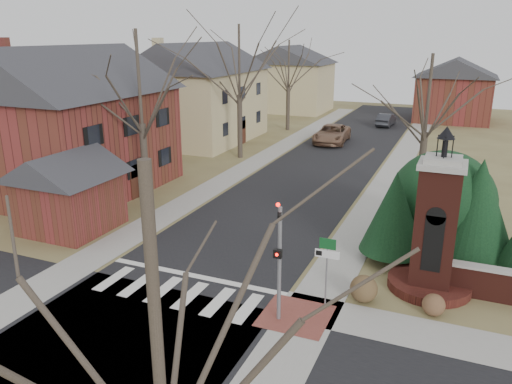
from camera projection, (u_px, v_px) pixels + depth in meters
The scene contains 28 objects.
ground at pixel (166, 303), 18.70m from camera, with size 120.00×120.00×0.00m, color brown.
main_street at pixel (324, 166), 38.01m from camera, with size 8.00×70.00×0.01m, color black.
cross_street at pixel (115, 347), 16.06m from camera, with size 120.00×8.00×0.01m, color black.
crosswalk_zone at pixel (177, 293), 19.40m from camera, with size 8.00×2.20×0.02m, color silver.
stop_bar at pixel (196, 276), 20.71m from camera, with size 8.00×0.35×0.02m, color silver.
sidewalk_right_main at pixel (393, 173), 36.08m from camera, with size 2.00×60.00×0.02m, color gray.
sidewalk_left at pixel (261, 159), 39.93m from camera, with size 2.00×60.00×0.02m, color gray.
curb_apron at pixel (296, 316), 17.79m from camera, with size 2.40×2.40×0.02m, color brown.
traffic_signal_pole at pixel (279, 252), 16.82m from camera, with size 0.28×0.41×4.50m.
sign_post at pixel (327, 259), 17.78m from camera, with size 0.90×0.07×2.75m.
brick_gate_monument at pixel (434, 238), 19.09m from camera, with size 3.20×3.20×6.47m.
house_brick_left at pixel (71, 117), 30.87m from camera, with size 9.80×11.80×9.42m.
house_stucco_left at pixel (198, 91), 46.00m from camera, with size 9.80×12.80×9.28m.
garage_left at pixel (68, 187), 25.11m from camera, with size 4.80×4.80×4.29m.
house_distant_left at pixel (289, 77), 63.98m from camera, with size 10.80×8.80×8.53m.
house_distant_right at pixel (454, 88), 56.75m from camera, with size 8.80×8.80×7.30m.
evergreen_near at pixel (394, 212), 21.48m from camera, with size 2.80×2.80×4.10m.
evergreen_mid at pixel (478, 207), 21.21m from camera, with size 3.40×3.40×4.70m.
evergreen_mass at pixel (442, 198), 22.97m from camera, with size 4.80×4.80×4.80m, color black.
bare_tree_0 at pixel (138, 71), 26.85m from camera, with size 8.05×8.05×11.15m.
bare_tree_1 at pixel (239, 55), 38.16m from camera, with size 8.40×8.40×11.64m.
bare_tree_2 at pixel (289, 61), 50.06m from camera, with size 7.35×7.35×10.19m.
bare_tree_3 at pixel (429, 88), 27.93m from camera, with size 7.00×7.00×9.70m.
bare_tree_4 at pixel (153, 292), 6.64m from camera, with size 6.65×6.65×9.21m.
pickup_truck at pixel (332, 134), 45.80m from camera, with size 2.71×5.87×1.63m, color #845F48.
distant_car at pixel (386, 120), 54.16m from camera, with size 1.43×4.10×1.35m, color #2F3136.
dry_shrub_left at pixel (364, 289), 18.65m from camera, with size 1.04×1.04×1.04m, color brown.
dry_shrub_right at pixel (434, 305), 17.76m from camera, with size 0.81×0.81×0.81m, color brown.
Camera 1 is at (9.57, -13.93, 9.64)m, focal length 35.00 mm.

